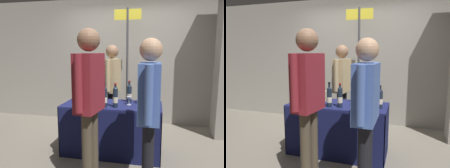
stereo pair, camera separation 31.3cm
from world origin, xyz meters
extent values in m
plane|color=gray|center=(0.00, 0.00, 0.00)|extent=(12.00, 12.00, 0.00)
cube|color=#9E998E|center=(0.00, 1.56, 1.32)|extent=(7.44, 0.12, 2.64)
cube|color=#191E51|center=(0.00, 0.00, 0.75)|extent=(1.45, 0.64, 0.02)
cube|color=#141942|center=(0.00, -0.31, 0.37)|extent=(1.45, 0.01, 0.74)
cube|color=#141942|center=(0.00, 0.31, 0.37)|extent=(1.45, 0.01, 0.74)
cube|color=#141942|center=(-0.72, 0.00, 0.37)|extent=(0.01, 0.64, 0.74)
cube|color=#141942|center=(0.72, 0.00, 0.37)|extent=(0.01, 0.64, 0.74)
cylinder|color=#192333|center=(0.62, -0.05, 0.87)|extent=(0.08, 0.08, 0.23)
sphere|color=#192333|center=(0.62, -0.05, 0.99)|extent=(0.08, 0.08, 0.08)
cylinder|color=#192333|center=(0.62, -0.05, 1.02)|extent=(0.03, 0.03, 0.07)
cylinder|color=black|center=(0.62, -0.05, 1.07)|extent=(0.04, 0.04, 0.02)
cylinder|color=beige|center=(0.62, -0.05, 0.86)|extent=(0.08, 0.08, 0.07)
cylinder|color=#192333|center=(0.08, -0.18, 0.89)|extent=(0.07, 0.07, 0.25)
sphere|color=#192333|center=(0.08, -0.18, 1.01)|extent=(0.07, 0.07, 0.07)
cylinder|color=#192333|center=(0.08, -0.18, 1.05)|extent=(0.03, 0.03, 0.07)
cylinder|color=maroon|center=(0.08, -0.18, 1.09)|extent=(0.03, 0.03, 0.02)
cylinder|color=beige|center=(0.08, -0.18, 0.87)|extent=(0.07, 0.07, 0.08)
cylinder|color=#192333|center=(-0.07, -0.20, 0.88)|extent=(0.07, 0.07, 0.25)
sphere|color=#192333|center=(-0.07, -0.20, 1.01)|extent=(0.07, 0.07, 0.07)
cylinder|color=#192333|center=(-0.07, -0.20, 1.05)|extent=(0.03, 0.03, 0.09)
cylinder|color=black|center=(-0.07, -0.20, 1.10)|extent=(0.03, 0.03, 0.02)
cylinder|color=beige|center=(-0.07, -0.20, 0.86)|extent=(0.07, 0.07, 0.08)
cylinder|color=#192333|center=(0.24, 0.16, 0.88)|extent=(0.07, 0.07, 0.23)
sphere|color=#192333|center=(0.24, 0.16, 0.99)|extent=(0.07, 0.07, 0.07)
cylinder|color=#192333|center=(0.24, 0.16, 1.04)|extent=(0.03, 0.03, 0.08)
cylinder|color=maroon|center=(0.24, 0.16, 1.08)|extent=(0.03, 0.03, 0.02)
cylinder|color=beige|center=(0.24, 0.16, 0.86)|extent=(0.08, 0.08, 0.07)
cylinder|color=black|center=(0.46, 0.03, 0.88)|extent=(0.07, 0.07, 0.24)
sphere|color=black|center=(0.46, 0.03, 1.00)|extent=(0.06, 0.06, 0.06)
cylinder|color=black|center=(0.46, 0.03, 1.05)|extent=(0.03, 0.03, 0.09)
cylinder|color=#B7932D|center=(0.46, 0.03, 1.10)|extent=(0.03, 0.03, 0.02)
cylinder|color=beige|center=(0.46, 0.03, 0.86)|extent=(0.07, 0.07, 0.08)
cylinder|color=silver|center=(0.41, 0.18, 0.76)|extent=(0.07, 0.07, 0.00)
cylinder|color=silver|center=(0.41, 0.18, 0.80)|extent=(0.01, 0.01, 0.08)
cone|color=silver|center=(0.41, 0.18, 0.88)|extent=(0.07, 0.07, 0.07)
cylinder|color=silver|center=(0.25, -0.01, 0.76)|extent=(0.07, 0.07, 0.00)
cylinder|color=silver|center=(0.25, -0.01, 0.79)|extent=(0.01, 0.01, 0.06)
cone|color=silver|center=(0.25, -0.01, 0.85)|extent=(0.07, 0.07, 0.06)
cylinder|color=silver|center=(-0.62, 0.08, 0.76)|extent=(0.07, 0.07, 0.00)
cylinder|color=silver|center=(-0.62, 0.08, 0.80)|extent=(0.01, 0.01, 0.07)
cone|color=silver|center=(-0.62, 0.08, 0.86)|extent=(0.06, 0.06, 0.07)
cylinder|color=tan|center=(-0.27, 0.10, 0.84)|extent=(0.09, 0.09, 0.17)
cylinder|color=#38722D|center=(-0.26, 0.08, 0.97)|extent=(0.04, 0.05, 0.26)
ellipsoid|color=#E05B1E|center=(-0.28, 0.06, 1.10)|extent=(0.03, 0.03, 0.05)
cylinder|color=#38722D|center=(-0.27, 0.11, 0.94)|extent=(0.02, 0.02, 0.20)
ellipsoid|color=gold|center=(-0.26, 0.12, 1.05)|extent=(0.03, 0.03, 0.05)
cylinder|color=#38722D|center=(-0.27, 0.09, 0.95)|extent=(0.03, 0.03, 0.22)
ellipsoid|color=pink|center=(-0.28, 0.10, 1.06)|extent=(0.03, 0.03, 0.05)
cylinder|color=#38722D|center=(-0.27, 0.12, 0.97)|extent=(0.03, 0.04, 0.25)
ellipsoid|color=gold|center=(-0.28, 0.10, 1.10)|extent=(0.03, 0.03, 0.05)
cube|color=silver|center=(-0.27, -0.19, 0.85)|extent=(0.04, 0.15, 0.17)
cylinder|color=black|center=(-0.12, 0.72, 0.41)|extent=(0.12, 0.12, 0.82)
cylinder|color=black|center=(-0.14, 0.57, 0.41)|extent=(0.12, 0.12, 0.82)
cube|color=tan|center=(-0.13, 0.65, 1.11)|extent=(0.25, 0.42, 0.58)
sphere|color=#8C664C|center=(-0.13, 0.65, 1.54)|extent=(0.23, 0.23, 0.23)
cylinder|color=tan|center=(-0.10, 0.89, 1.14)|extent=(0.08, 0.08, 0.54)
cylinder|color=tan|center=(-0.16, 0.41, 1.14)|extent=(0.08, 0.08, 0.54)
cylinder|color=black|center=(0.57, -0.96, 0.42)|extent=(0.12, 0.12, 0.83)
cylinder|color=black|center=(0.57, -0.78, 0.42)|extent=(0.12, 0.12, 0.83)
cube|color=#4C6BB7|center=(0.57, -0.87, 1.13)|extent=(0.21, 0.47, 0.59)
sphere|color=tan|center=(0.57, -0.87, 1.55)|extent=(0.23, 0.23, 0.23)
cylinder|color=#4C6BB7|center=(0.57, -1.15, 1.15)|extent=(0.08, 0.08, 0.54)
cylinder|color=#4C6BB7|center=(0.58, -0.59, 1.15)|extent=(0.08, 0.08, 0.54)
cylinder|color=#4C4233|center=(-0.08, -0.94, 0.44)|extent=(0.12, 0.12, 0.89)
cylinder|color=#4C4233|center=(-0.06, -0.79, 0.44)|extent=(0.12, 0.12, 0.89)
cube|color=maroon|center=(-0.07, -0.86, 1.20)|extent=(0.26, 0.41, 0.63)
sphere|color=#8C664C|center=(-0.07, -0.86, 1.66)|extent=(0.24, 0.24, 0.24)
cylinder|color=maroon|center=(-0.10, -1.10, 1.23)|extent=(0.08, 0.08, 0.58)
cylinder|color=maroon|center=(-0.04, -0.63, 1.23)|extent=(0.08, 0.08, 0.58)
cylinder|color=#47474C|center=(0.08, 1.06, 1.17)|extent=(0.04, 0.04, 2.34)
cube|color=yellow|center=(0.08, 1.06, 2.22)|extent=(0.51, 0.02, 0.19)
camera|label=1|loc=(0.63, -3.04, 1.54)|focal=34.26mm
camera|label=2|loc=(0.93, -2.96, 1.54)|focal=34.26mm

